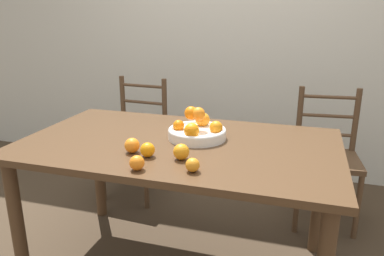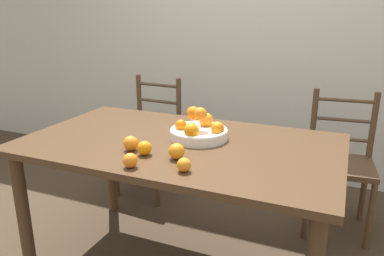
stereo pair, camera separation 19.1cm
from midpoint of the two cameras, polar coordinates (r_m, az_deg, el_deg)
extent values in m
cube|color=beige|center=(3.36, 5.12, 14.90)|extent=(8.00, 0.06, 2.60)
cube|color=#4C331E|center=(1.98, -4.79, -2.61)|extent=(1.66, 0.97, 0.03)
cylinder|color=#4C331E|center=(2.23, -27.38, -13.24)|extent=(0.07, 0.07, 0.74)
cylinder|color=#4C331E|center=(2.79, -15.99, -5.83)|extent=(0.07, 0.07, 0.74)
cylinder|color=#4C331E|center=(2.38, 16.58, -10.00)|extent=(0.07, 0.07, 0.74)
cylinder|color=white|center=(2.01, -1.93, -1.01)|extent=(0.31, 0.31, 0.05)
torus|color=white|center=(2.01, -1.94, -0.38)|extent=(0.31, 0.31, 0.02)
sphere|color=orange|center=(1.98, 0.94, 0.03)|extent=(0.07, 0.07, 0.07)
sphere|color=orange|center=(2.09, -0.99, 1.25)|extent=(0.08, 0.08, 0.08)
sphere|color=orange|center=(2.03, -4.76, 0.33)|extent=(0.06, 0.06, 0.06)
sphere|color=orange|center=(1.91, -2.92, -0.45)|extent=(0.08, 0.08, 0.08)
sphere|color=orange|center=(1.98, -1.77, 2.12)|extent=(0.07, 0.07, 0.07)
sphere|color=orange|center=(2.00, -2.87, 2.25)|extent=(0.07, 0.07, 0.07)
sphere|color=orange|center=(1.85, -12.07, -2.67)|extent=(0.07, 0.07, 0.07)
sphere|color=orange|center=(1.78, -9.86, -3.35)|extent=(0.07, 0.07, 0.07)
sphere|color=orange|center=(1.65, -11.71, -5.28)|extent=(0.07, 0.07, 0.07)
sphere|color=orange|center=(1.60, -3.35, -5.72)|extent=(0.06, 0.06, 0.06)
sphere|color=orange|center=(1.73, -4.82, -3.69)|extent=(0.08, 0.08, 0.08)
cylinder|color=#513823|center=(3.05, -15.23, -6.72)|extent=(0.04, 0.04, 0.45)
cylinder|color=#513823|center=(2.86, -8.94, -7.97)|extent=(0.04, 0.04, 0.45)
cylinder|color=#513823|center=(3.24, -11.92, -0.45)|extent=(0.04, 0.04, 0.94)
cylinder|color=#513823|center=(3.06, -5.89, -1.21)|extent=(0.04, 0.04, 0.94)
cube|color=#513823|center=(3.00, -10.66, -1.79)|extent=(0.44, 0.42, 0.04)
cylinder|color=#513823|center=(3.11, -9.10, 1.43)|extent=(0.38, 0.05, 0.02)
cylinder|color=#513823|center=(3.08, -9.22, 3.86)|extent=(0.38, 0.05, 0.02)
cylinder|color=#513823|center=(3.05, -9.34, 6.34)|extent=(0.38, 0.05, 0.02)
cylinder|color=#513823|center=(2.61, 13.67, -10.90)|extent=(0.04, 0.04, 0.45)
cylinder|color=#513823|center=(2.65, 22.04, -11.20)|extent=(0.04, 0.04, 0.45)
cylinder|color=#513823|center=(2.84, 13.83, -3.17)|extent=(0.04, 0.04, 0.94)
cylinder|color=#513823|center=(2.88, 21.40, -3.57)|extent=(0.04, 0.04, 0.94)
cube|color=#513823|center=(2.69, 18.00, -4.68)|extent=(0.46, 0.44, 0.04)
cylinder|color=#513823|center=(2.81, 17.88, -0.92)|extent=(0.38, 0.06, 0.02)
cylinder|color=#513823|center=(2.77, 18.14, 1.75)|extent=(0.38, 0.06, 0.02)
cylinder|color=#513823|center=(2.74, 18.40, 4.48)|extent=(0.38, 0.06, 0.02)
camera|label=1|loc=(0.10, -92.86, -0.89)|focal=35.00mm
camera|label=2|loc=(0.10, 87.14, 0.89)|focal=35.00mm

